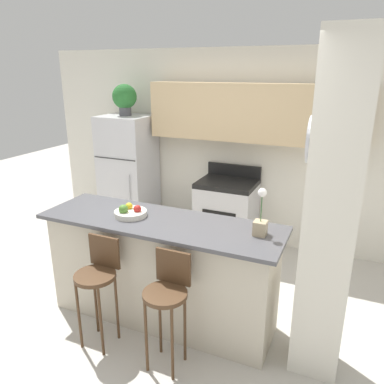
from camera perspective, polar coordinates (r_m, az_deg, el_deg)
ground_plane at (r=3.83m, az=-4.52°, el=-18.39°), size 14.00×14.00×0.00m
wall_back at (r=4.93m, az=7.40°, el=8.73°), size 5.60×0.38×2.55m
pillar_right at (r=2.83m, az=20.35°, el=-3.71°), size 0.38×0.33×2.55m
counter_bar at (r=3.55m, az=-4.73°, el=-11.78°), size 2.21×0.69×1.01m
refrigerator at (r=5.46m, az=-9.61°, el=2.61°), size 0.68×0.65×1.68m
stove_range at (r=4.98m, az=5.26°, el=-3.32°), size 0.73×0.60×1.07m
bar_stool_left at (r=3.29m, az=-14.13°, el=-12.37°), size 0.35×0.35×0.96m
bar_stool_right at (r=2.98m, az=-3.79°, el=-15.32°), size 0.35×0.35×0.96m
potted_plant_on_fridge at (r=5.27m, az=-10.24°, el=13.95°), size 0.33×0.33×0.42m
orchid_vase at (r=3.04m, az=10.41°, el=-4.31°), size 0.10×0.10×0.39m
fruit_bowl at (r=3.45m, az=-9.40°, el=-3.06°), size 0.29×0.29×0.12m
trash_bin at (r=5.22m, az=-5.34°, el=-5.49°), size 0.28×0.28×0.38m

